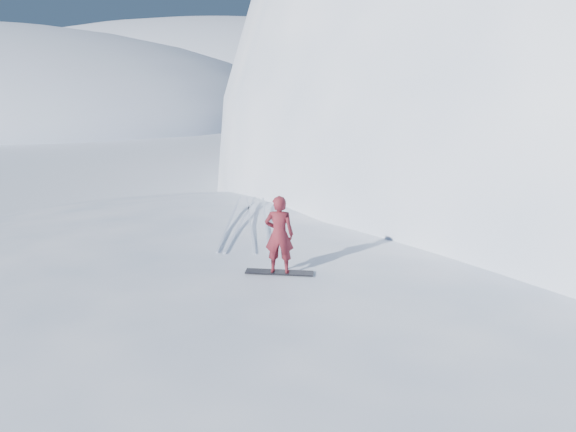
% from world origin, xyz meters
% --- Properties ---
extents(ground, '(400.00, 400.00, 0.00)m').
position_xyz_m(ground, '(0.00, 0.00, 0.00)').
color(ground, white).
rests_on(ground, ground).
extents(near_ridge, '(36.00, 28.00, 4.80)m').
position_xyz_m(near_ridge, '(1.00, 3.00, 0.00)').
color(near_ridge, white).
rests_on(near_ridge, ground).
extents(peak_shoulder, '(28.00, 24.00, 18.00)m').
position_xyz_m(peak_shoulder, '(10.00, 20.00, 0.00)').
color(peak_shoulder, white).
rests_on(peak_shoulder, ground).
extents(far_ridge_c, '(140.00, 90.00, 36.00)m').
position_xyz_m(far_ridge_c, '(-40.00, 110.00, 0.00)').
color(far_ridge_c, white).
rests_on(far_ridge_c, ground).
extents(wind_bumps, '(16.00, 14.40, 1.00)m').
position_xyz_m(wind_bumps, '(-0.56, 2.12, 0.00)').
color(wind_bumps, white).
rests_on(wind_bumps, ground).
extents(snowboard, '(1.62, 0.45, 0.03)m').
position_xyz_m(snowboard, '(0.55, 1.81, 2.41)').
color(snowboard, black).
rests_on(snowboard, near_ridge).
extents(snowboarder, '(0.71, 0.50, 1.83)m').
position_xyz_m(snowboarder, '(0.55, 1.81, 3.34)').
color(snowboarder, maroon).
rests_on(snowboarder, snowboard).
extents(board_tracks, '(2.61, 5.95, 0.04)m').
position_xyz_m(board_tracks, '(-1.37, 5.76, 2.42)').
color(board_tracks, silver).
rests_on(board_tracks, ground).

